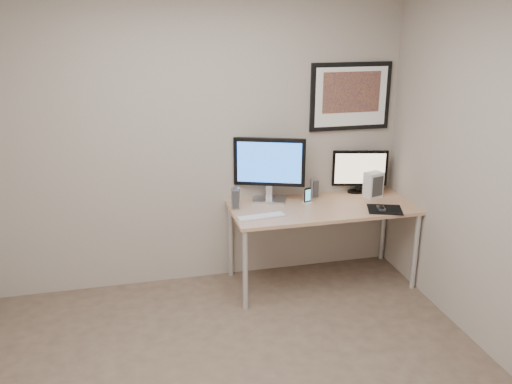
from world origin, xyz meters
TOP-DOWN VIEW (x-y plane):
  - room at (0.00, 0.45)m, footprint 3.60×3.60m
  - desk at (1.00, 1.35)m, footprint 1.60×0.70m
  - framed_art at (1.35, 1.68)m, footprint 0.75×0.04m
  - monitor_large at (0.58, 1.59)m, footprint 0.60×0.29m
  - monitor_tv at (1.46, 1.63)m, footprint 0.50×0.16m
  - speaker_left at (0.25, 1.45)m, footprint 0.09×0.09m
  - speaker_right at (0.99, 1.58)m, footprint 0.09×0.09m
  - phone_dock at (0.89, 1.44)m, footprint 0.09×0.09m
  - keyboard at (0.41, 1.21)m, footprint 0.42×0.15m
  - mousepad at (1.49, 1.14)m, footprint 0.35×0.33m
  - mouse at (1.45, 1.14)m, footprint 0.08×0.11m
  - fan_unit at (1.53, 1.47)m, footprint 0.18×0.15m

SIDE VIEW (x-z plane):
  - desk at x=1.00m, z-range 0.30..1.03m
  - mousepad at x=1.49m, z-range 0.73..0.73m
  - keyboard at x=0.41m, z-range 0.73..0.74m
  - mouse at x=1.45m, z-range 0.73..0.77m
  - phone_dock at x=0.89m, z-range 0.73..0.88m
  - speaker_right at x=0.99m, z-range 0.73..0.91m
  - speaker_left at x=0.25m, z-range 0.73..0.92m
  - fan_unit at x=1.53m, z-range 0.73..0.96m
  - monitor_tv at x=1.46m, z-range 0.74..1.14m
  - monitor_large at x=0.58m, z-range 0.76..1.33m
  - framed_art at x=1.35m, z-range 1.32..1.92m
  - room at x=0.00m, z-range -0.16..3.44m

